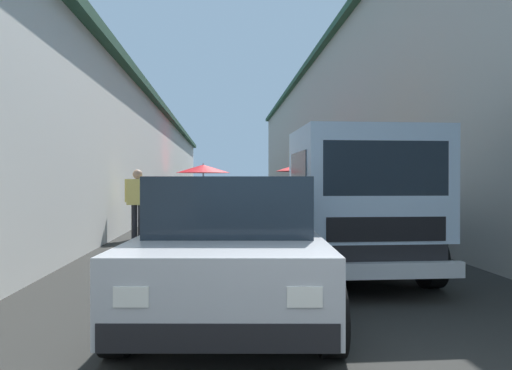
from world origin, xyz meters
TOP-DOWN VIEW (x-y plane):
  - ground at (13.50, 0.00)m, footprint 90.00×90.00m
  - building_left_whitewash at (15.75, 6.87)m, footprint 49.80×7.50m
  - building_right_concrete at (15.75, -6.87)m, footprint 49.80×7.50m
  - fruit_stall_far_left at (19.95, 1.61)m, footprint 2.50×2.50m
  - fruit_stall_near_right at (13.43, -2.35)m, footprint 2.74×2.74m
  - fruit_stall_near_left at (8.49, -1.93)m, footprint 2.32×2.32m
  - hatchback_car at (3.30, 0.64)m, footprint 4.02×2.15m
  - delivery_truck at (4.83, -1.09)m, footprint 4.95×2.03m
  - vendor_by_crates at (9.66, 2.80)m, footprint 0.33×0.64m
  - parked_scooter at (6.41, 1.69)m, footprint 1.67×0.58m
  - plastic_stool at (9.89, -1.22)m, footprint 0.30×0.30m

SIDE VIEW (x-z plane):
  - ground at x=13.50m, z-range 0.00..0.00m
  - plastic_stool at x=9.89m, z-range 0.11..0.54m
  - parked_scooter at x=6.41m, z-range -0.12..1.02m
  - hatchback_car at x=3.30m, z-range 0.01..1.46m
  - vendor_by_crates at x=9.66m, z-range 0.14..1.82m
  - delivery_truck at x=4.83m, z-range 0.00..2.08m
  - fruit_stall_near_left at x=8.49m, z-range 0.48..2.57m
  - fruit_stall_far_left at x=19.95m, z-range 0.58..2.81m
  - fruit_stall_near_right at x=13.43m, z-range 0.64..2.87m
  - building_left_whitewash at x=15.75m, z-range 0.01..4.60m
  - building_right_concrete at x=15.75m, z-range 0.01..7.04m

